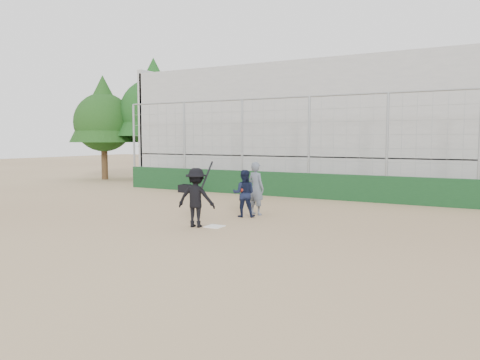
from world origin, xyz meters
The scene contains 10 objects.
ground centered at (0.00, 0.00, 0.00)m, with size 90.00×90.00×0.00m, color olive.
home_plate centered at (0.00, 0.00, 0.01)m, with size 0.44×0.44×0.02m, color white.
backstop centered at (0.00, 7.00, 0.96)m, with size 18.10×0.25×4.04m.
bleachers centered at (0.00, 11.95, 2.92)m, with size 20.25×6.70×6.98m.
tree_left centered at (-11.00, 11.00, 4.39)m, with size 4.48×4.48×7.00m.
tree_right centered at (-13.50, 9.50, 3.76)m, with size 3.84×3.84×6.00m.
batter_at_plate centered at (-0.43, -0.23, 0.79)m, with size 1.13×0.84×1.75m.
catcher_crouched centered at (-0.07, 1.76, 0.49)m, with size 0.84×0.74×0.99m.
umpire centered at (0.05, 2.33, 0.74)m, with size 0.60×0.39×1.48m, color #535B69.
equipment_bag centered at (-5.34, 6.24, 0.17)m, with size 0.82×0.43×0.37m.
Camera 1 is at (6.56, -10.45, 2.33)m, focal length 35.00 mm.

